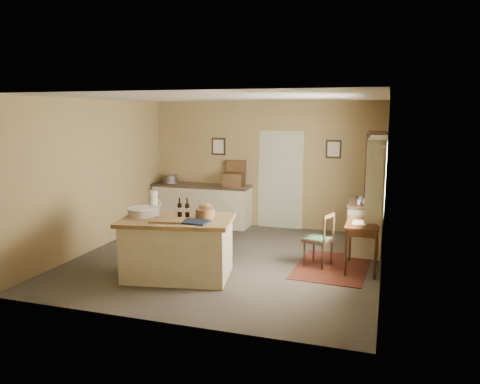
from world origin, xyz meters
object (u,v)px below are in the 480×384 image
(sideboard, at_px, (202,203))
(right_cabinet, at_px, (366,226))
(writing_desk, at_px, (363,229))
(shelving_unit, at_px, (377,188))
(work_island, at_px, (177,246))
(desk_chair, at_px, (318,240))

(sideboard, distance_m, right_cabinet, 3.67)
(writing_desk, distance_m, shelving_unit, 1.79)
(sideboard, relative_size, writing_desk, 2.63)
(sideboard, relative_size, shelving_unit, 1.03)
(sideboard, bearing_deg, right_cabinet, -15.35)
(work_island, distance_m, writing_desk, 2.88)
(desk_chair, relative_size, shelving_unit, 0.41)
(work_island, bearing_deg, shelving_unit, 35.68)
(work_island, distance_m, sideboard, 3.32)
(desk_chair, distance_m, shelving_unit, 2.02)
(work_island, xyz_separation_m, sideboard, (-0.90, 3.20, -0.00))
(work_island, xyz_separation_m, writing_desk, (2.64, 1.14, 0.18))
(writing_desk, xyz_separation_m, shelving_unit, (0.16, 1.74, 0.39))
(shelving_unit, bearing_deg, desk_chair, -116.10)
(shelving_unit, bearing_deg, work_island, -134.18)
(right_cabinet, height_order, shelving_unit, shelving_unit)
(sideboard, xyz_separation_m, shelving_unit, (3.70, -0.32, 0.57))
(writing_desk, height_order, desk_chair, desk_chair)
(sideboard, bearing_deg, writing_desk, -30.20)
(sideboard, height_order, shelving_unit, shelving_unit)
(work_island, xyz_separation_m, shelving_unit, (2.80, 2.88, 0.57))
(work_island, relative_size, sideboard, 0.83)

